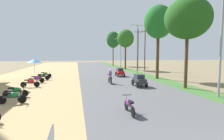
% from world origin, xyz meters
% --- Properties ---
extents(parked_motorbike_second, '(1.80, 0.54, 0.94)m').
position_xyz_m(parked_motorbike_second, '(-9.03, 10.12, 0.55)').
color(parked_motorbike_second, black).
rests_on(parked_motorbike_second, dirt_shoulder).
extents(parked_motorbike_third, '(1.80, 0.54, 0.94)m').
position_xyz_m(parked_motorbike_third, '(-9.38, 11.94, 0.55)').
color(parked_motorbike_third, black).
rests_on(parked_motorbike_third, dirt_shoulder).
extents(parked_motorbike_fourth, '(1.80, 0.54, 0.94)m').
position_xyz_m(parked_motorbike_fourth, '(-9.35, 16.15, 0.55)').
color(parked_motorbike_fourth, black).
rests_on(parked_motorbike_fourth, dirt_shoulder).
extents(parked_motorbike_fifth, '(1.80, 0.54, 0.94)m').
position_xyz_m(parked_motorbike_fifth, '(-9.35, 18.84, 0.55)').
color(parked_motorbike_fifth, black).
rests_on(parked_motorbike_fifth, dirt_shoulder).
extents(parked_motorbike_sixth, '(1.80, 0.54, 0.94)m').
position_xyz_m(parked_motorbike_sixth, '(-9.10, 21.00, 0.55)').
color(parked_motorbike_sixth, black).
rests_on(parked_motorbike_sixth, dirt_shoulder).
extents(parked_motorbike_seventh, '(1.80, 0.54, 0.94)m').
position_xyz_m(parked_motorbike_seventh, '(-9.16, 23.31, 0.55)').
color(parked_motorbike_seventh, black).
rests_on(parked_motorbike_seventh, dirt_shoulder).
extents(vendor_umbrella, '(2.20, 2.20, 2.52)m').
position_xyz_m(vendor_umbrella, '(-11.25, 26.89, 2.31)').
color(vendor_umbrella, '#99999E').
rests_on(vendor_umbrella, dirt_shoulder).
extents(median_tree_second, '(4.27, 4.27, 8.56)m').
position_xyz_m(median_tree_second, '(5.44, 12.71, 6.65)').
color(median_tree_second, '#4C351E').
rests_on(median_tree_second, median_strip).
extents(median_tree_third, '(3.79, 3.79, 9.67)m').
position_xyz_m(median_tree_third, '(5.77, 19.49, 7.49)').
color(median_tree_third, '#4C351E').
rests_on(median_tree_third, median_strip).
extents(median_tree_fourth, '(3.57, 3.57, 8.54)m').
position_xyz_m(median_tree_fourth, '(5.54, 34.44, 6.64)').
color(median_tree_fourth, '#4C351E').
rests_on(median_tree_fourth, median_strip).
extents(median_tree_fifth, '(3.75, 3.75, 9.65)m').
position_xyz_m(median_tree_fifth, '(5.40, 46.81, 7.38)').
color(median_tree_fifth, '#4C351E').
rests_on(median_tree_fifth, median_strip).
extents(streetlamp_near, '(3.16, 0.20, 8.23)m').
position_xyz_m(streetlamp_near, '(5.80, 9.04, 4.77)').
color(streetlamp_near, gray).
rests_on(streetlamp_near, median_strip).
extents(streetlamp_mid, '(3.16, 0.20, 8.47)m').
position_xyz_m(streetlamp_mid, '(5.80, 27.66, 4.90)').
color(streetlamp_mid, gray).
rests_on(streetlamp_mid, median_strip).
extents(streetlamp_far, '(3.16, 0.20, 7.12)m').
position_xyz_m(streetlamp_far, '(5.80, 39.45, 4.20)').
color(streetlamp_far, gray).
rests_on(streetlamp_far, median_strip).
extents(utility_pole_near, '(1.80, 0.20, 8.43)m').
position_xyz_m(utility_pole_near, '(7.85, 32.99, 4.40)').
color(utility_pole_near, brown).
rests_on(utility_pole_near, ground).
extents(utility_pole_far, '(1.80, 0.20, 8.47)m').
position_xyz_m(utility_pole_far, '(8.98, 31.97, 4.42)').
color(utility_pole_far, brown).
rests_on(utility_pole_far, ground).
extents(car_hatchback_charcoal, '(1.04, 2.00, 1.23)m').
position_xyz_m(car_hatchback_charcoal, '(1.34, 14.33, 0.75)').
color(car_hatchback_charcoal, '#282D33').
rests_on(car_hatchback_charcoal, road_strip).
extents(car_hatchback_red, '(1.04, 2.00, 1.23)m').
position_xyz_m(car_hatchback_red, '(1.39, 22.64, 0.75)').
color(car_hatchback_red, red).
rests_on(car_hatchback_red, road_strip).
extents(motorbike_ahead_second, '(0.54, 1.80, 0.94)m').
position_xyz_m(motorbike_ahead_second, '(-2.05, 6.69, 0.57)').
color(motorbike_ahead_second, black).
rests_on(motorbike_ahead_second, road_strip).
extents(motorbike_ahead_third, '(0.54, 1.80, 1.66)m').
position_xyz_m(motorbike_ahead_third, '(-1.23, 16.61, 0.86)').
color(motorbike_ahead_third, black).
rests_on(motorbike_ahead_third, road_strip).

